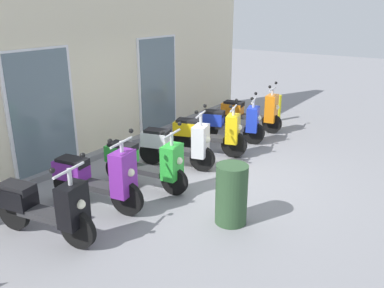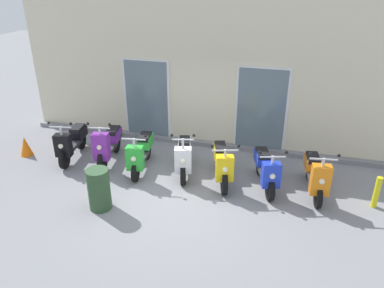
# 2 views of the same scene
# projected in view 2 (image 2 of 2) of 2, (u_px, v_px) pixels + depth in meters

# --- Properties ---
(ground_plane) EXTENTS (40.00, 40.00, 0.00)m
(ground_plane) POSITION_uv_depth(u_px,v_px,m) (170.00, 192.00, 8.24)
(ground_plane) COLOR gray
(storefront_facade) EXTENTS (10.40, 0.50, 4.04)m
(storefront_facade) POSITION_uv_depth(u_px,v_px,m) (204.00, 75.00, 9.87)
(storefront_facade) COLOR beige
(storefront_facade) RESTS_ON ground_plane
(scooter_black) EXTENTS (0.68, 1.63, 1.22)m
(scooter_black) POSITION_uv_depth(u_px,v_px,m) (72.00, 141.00, 9.54)
(scooter_black) COLOR black
(scooter_black) RESTS_ON ground_plane
(scooter_purple) EXTENTS (0.65, 1.64, 1.28)m
(scooter_purple) POSITION_uv_depth(u_px,v_px,m) (108.00, 144.00, 9.33)
(scooter_purple) COLOR black
(scooter_purple) RESTS_ON ground_plane
(scooter_green) EXTENTS (0.65, 1.60, 1.18)m
(scooter_green) POSITION_uv_depth(u_px,v_px,m) (141.00, 152.00, 8.99)
(scooter_green) COLOR black
(scooter_green) RESTS_ON ground_plane
(scooter_white) EXTENTS (0.72, 1.51, 1.24)m
(scooter_white) POSITION_uv_depth(u_px,v_px,m) (184.00, 156.00, 8.83)
(scooter_white) COLOR black
(scooter_white) RESTS_ON ground_plane
(scooter_yellow) EXTENTS (0.82, 1.61, 1.17)m
(scooter_yellow) POSITION_uv_depth(u_px,v_px,m) (222.00, 163.00, 8.51)
(scooter_yellow) COLOR black
(scooter_yellow) RESTS_ON ground_plane
(scooter_blue) EXTENTS (0.79, 1.52, 1.13)m
(scooter_blue) POSITION_uv_depth(u_px,v_px,m) (266.00, 169.00, 8.29)
(scooter_blue) COLOR black
(scooter_blue) RESTS_ON ground_plane
(scooter_orange) EXTENTS (0.64, 1.61, 1.22)m
(scooter_orange) POSITION_uv_depth(u_px,v_px,m) (315.00, 174.00, 8.02)
(scooter_orange) COLOR black
(scooter_orange) RESTS_ON ground_plane
(curb_bollard) EXTENTS (0.12, 0.12, 0.70)m
(curb_bollard) POSITION_uv_depth(u_px,v_px,m) (377.00, 192.00, 7.59)
(curb_bollard) COLOR yellow
(curb_bollard) RESTS_ON ground_plane
(trash_bin) EXTENTS (0.46, 0.46, 0.89)m
(trash_bin) POSITION_uv_depth(u_px,v_px,m) (99.00, 189.00, 7.52)
(trash_bin) COLOR #2D4C2D
(trash_bin) RESTS_ON ground_plane
(traffic_cone) EXTENTS (0.32, 0.32, 0.52)m
(traffic_cone) POSITION_uv_depth(u_px,v_px,m) (26.00, 146.00, 9.80)
(traffic_cone) COLOR orange
(traffic_cone) RESTS_ON ground_plane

